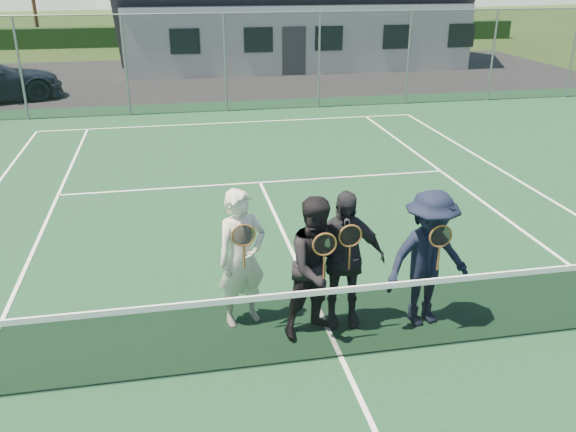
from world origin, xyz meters
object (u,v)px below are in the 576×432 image
object	(u,v)px
player_b	(318,267)
player_c	(343,259)
player_a	(242,258)
tennis_net	(342,320)
player_d	(428,259)

from	to	relation	value
player_b	player_c	world-z (taller)	same
player_b	player_c	size ratio (longest dim) A/B	1.00
player_a	player_b	distance (m)	0.98
player_a	player_b	world-z (taller)	same
tennis_net	player_b	world-z (taller)	player_b
player_d	player_c	bearing A→B (deg)	168.55
tennis_net	player_c	distance (m)	0.89
player_d	player_b	bearing A→B (deg)	178.37
tennis_net	player_d	world-z (taller)	player_d
player_b	player_c	bearing A→B (deg)	25.81
player_a	player_b	size ratio (longest dim) A/B	1.00
player_c	tennis_net	bearing A→B (deg)	-105.12
player_c	player_a	bearing A→B (deg)	168.28
player_c	player_d	distance (m)	1.06
player_b	player_c	distance (m)	0.39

